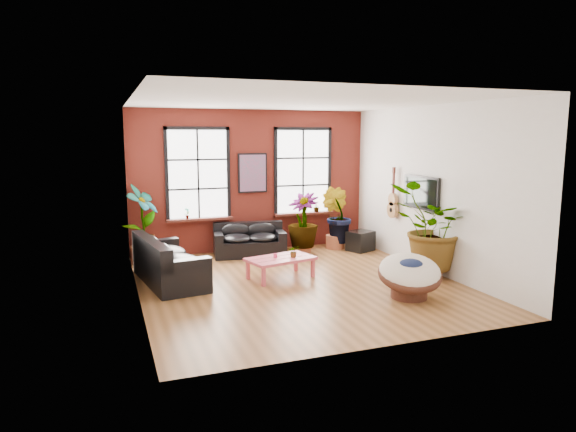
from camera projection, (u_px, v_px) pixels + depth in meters
name	position (u px, v px, depth m)	size (l,w,h in m)	color
room	(296.00, 194.00, 9.91)	(6.04, 6.54, 3.54)	brown
sofa_back	(249.00, 241.00, 12.38)	(1.80, 1.07, 0.78)	black
sofa_left	(167.00, 262.00, 10.06)	(1.28, 2.38, 0.89)	black
coffee_table	(280.00, 260.00, 10.37)	(1.48, 1.06, 0.51)	#DB4E63
papasan_chair	(410.00, 274.00, 9.10)	(1.43, 1.44, 0.84)	#4F291C
poster	(253.00, 173.00, 12.70)	(0.74, 0.06, 0.98)	black
tv_wall_unit	(413.00, 196.00, 11.35)	(0.13, 1.86, 1.20)	black
media_box	(360.00, 241.00, 12.88)	(0.75, 0.69, 0.50)	black
pot_back_left	(143.00, 254.00, 11.66)	(0.68, 0.68, 0.39)	#A55536
pot_back_right	(335.00, 242.00, 13.16)	(0.56, 0.56, 0.34)	#A55536
pot_right_wall	(428.00, 268.00, 10.44)	(0.65, 0.65, 0.41)	#A55536
pot_mid	(302.00, 246.00, 12.73)	(0.59, 0.59, 0.33)	#A55536
floor_plant_back_left	(143.00, 220.00, 11.59)	(0.86, 0.58, 1.64)	#1F5F19
floor_plant_back_right	(336.00, 215.00, 13.09)	(0.77, 0.62, 1.41)	#1F5F19
floor_plant_right_wall	(432.00, 228.00, 10.29)	(1.58, 1.37, 1.76)	#1F5F19
floor_plant_mid	(303.00, 220.00, 12.60)	(0.75, 0.75, 1.34)	#1F5F19
table_plant	(294.00, 251.00, 10.37)	(0.22, 0.19, 0.24)	#1F5F19
sill_plant_left	(187.00, 213.00, 12.24)	(0.14, 0.10, 0.27)	#1F5F19
sill_plant_right	(316.00, 207.00, 13.37)	(0.15, 0.15, 0.27)	#1F5F19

